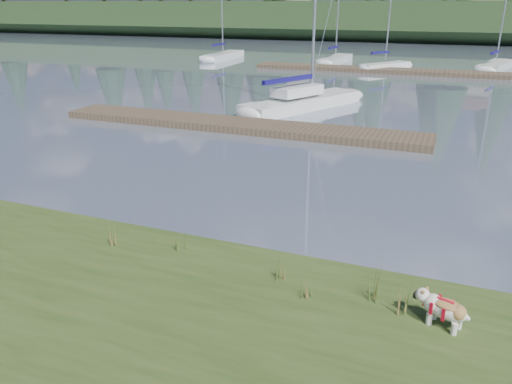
% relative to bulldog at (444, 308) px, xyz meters
% --- Properties ---
extents(ground, '(200.00, 200.00, 0.00)m').
position_rel_bulldog_xyz_m(ground, '(-4.73, 32.90, -0.67)').
color(ground, slate).
rests_on(ground, ground).
extents(ridge, '(200.00, 20.00, 5.00)m').
position_rel_bulldog_xyz_m(ridge, '(-4.73, 75.90, 1.83)').
color(ridge, '#1E3118').
rests_on(ridge, ground).
extents(bulldog, '(0.86, 0.53, 0.50)m').
position_rel_bulldog_xyz_m(bulldog, '(0.00, 0.00, 0.00)').
color(bulldog, silver).
rests_on(bulldog, bank).
extents(sailboat_main, '(4.96, 8.33, 12.13)m').
position_rel_bulldog_xyz_m(sailboat_main, '(-7.10, 17.57, -0.24)').
color(sailboat_main, white).
rests_on(sailboat_main, ground).
extents(dock_near, '(16.00, 2.00, 0.30)m').
position_rel_bulldog_xyz_m(dock_near, '(-8.73, 11.90, -0.52)').
color(dock_near, '#4C3D2C').
rests_on(dock_near, ground).
extents(dock_far, '(26.00, 2.20, 0.30)m').
position_rel_bulldog_xyz_m(dock_far, '(-2.73, 32.90, -0.52)').
color(dock_far, '#4C3D2C').
rests_on(dock_far, ground).
extents(sailboat_bg_0, '(1.80, 7.93, 11.45)m').
position_rel_bulldog_xyz_m(sailboat_bg_0, '(-21.33, 37.85, -0.34)').
color(sailboat_bg_0, white).
rests_on(sailboat_bg_0, ground).
extents(sailboat_bg_1, '(1.79, 7.26, 10.82)m').
position_rel_bulldog_xyz_m(sailboat_bg_1, '(-10.58, 38.44, -0.34)').
color(sailboat_bg_1, white).
rests_on(sailboat_bg_1, ground).
extents(sailboat_bg_2, '(3.93, 5.22, 8.59)m').
position_rel_bulldog_xyz_m(sailboat_bg_2, '(-5.53, 34.65, -0.33)').
color(sailboat_bg_2, white).
rests_on(sailboat_bg_2, ground).
extents(sailboat_bg_3, '(3.28, 7.89, 11.42)m').
position_rel_bulldog_xyz_m(sailboat_bg_3, '(2.50, 38.63, -0.34)').
color(sailboat_bg_3, white).
rests_on(sailboat_bg_3, ground).
extents(weed_0, '(0.17, 0.14, 0.51)m').
position_rel_bulldog_xyz_m(weed_0, '(-4.92, 0.70, -0.10)').
color(weed_0, '#475B23').
rests_on(weed_0, bank).
extents(weed_1, '(0.17, 0.14, 0.42)m').
position_rel_bulldog_xyz_m(weed_1, '(-2.71, 0.36, -0.14)').
color(weed_1, '#475B23').
rests_on(weed_1, bank).
extents(weed_2, '(0.17, 0.14, 0.78)m').
position_rel_bulldog_xyz_m(weed_2, '(-1.09, 0.35, 0.01)').
color(weed_2, '#475B23').
rests_on(weed_2, bank).
extents(weed_3, '(0.17, 0.14, 0.57)m').
position_rel_bulldog_xyz_m(weed_3, '(-6.35, 0.36, -0.08)').
color(weed_3, '#475B23').
rests_on(weed_3, bank).
extents(weed_4, '(0.17, 0.14, 0.37)m').
position_rel_bulldog_xyz_m(weed_4, '(-2.10, -0.01, -0.16)').
color(weed_4, '#475B23').
rests_on(weed_4, bank).
extents(weed_5, '(0.17, 0.14, 0.61)m').
position_rel_bulldog_xyz_m(weed_5, '(-0.59, 0.11, -0.06)').
color(weed_5, '#475B23').
rests_on(weed_5, bank).
extents(mud_lip, '(60.00, 0.50, 0.14)m').
position_rel_bulldog_xyz_m(mud_lip, '(-4.73, 1.30, -0.60)').
color(mud_lip, '#33281C').
rests_on(mud_lip, ground).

